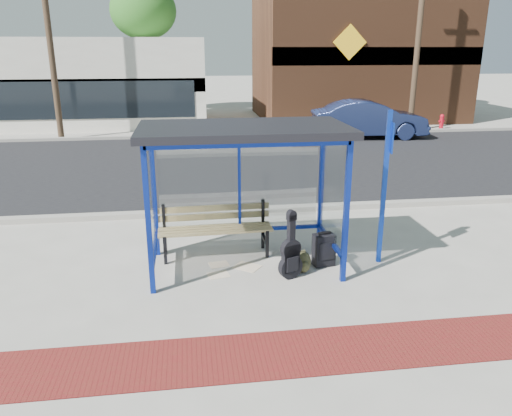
{
  "coord_description": "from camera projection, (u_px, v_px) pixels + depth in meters",
  "views": [
    {
      "loc": [
        -0.88,
        -7.78,
        3.59
      ],
      "look_at": [
        0.22,
        0.2,
        0.99
      ],
      "focal_mm": 35.0,
      "sensor_mm": 36.0,
      "label": 1
    }
  ],
  "objects": [
    {
      "name": "brick_paver_strip",
      "position": [
        269.0,
        354.0,
        6.1
      ],
      "size": [
        60.0,
        1.0,
        0.01
      ],
      "primitive_type": "cube",
      "color": "maroon",
      "rests_on": "ground"
    },
    {
      "name": "suitcase",
      "position": [
        324.0,
        250.0,
        8.52
      ],
      "size": [
        0.39,
        0.29,
        0.62
      ],
      "rotation": [
        0.0,
        0.0,
        0.19
      ],
      "color": "black",
      "rests_on": "ground"
    },
    {
      "name": "parked_car",
      "position": [
        369.0,
        119.0,
        20.52
      ],
      "size": [
        4.76,
        1.98,
        1.53
      ],
      "primitive_type": "imported",
      "rotation": [
        0.0,
        0.0,
        1.49
      ],
      "color": "#1C274F",
      "rests_on": "ground"
    },
    {
      "name": "newspaper_b",
      "position": [
        218.0,
        275.0,
        8.24
      ],
      "size": [
        0.4,
        0.35,
        0.01
      ],
      "primitive_type": "cube",
      "rotation": [
        0.0,
        0.0,
        0.2
      ],
      "color": "white",
      "rests_on": "ground"
    },
    {
      "name": "utility_pole_west",
      "position": [
        49.0,
        33.0,
        19.14
      ],
      "size": [
        1.6,
        0.24,
        8.0
      ],
      "color": "#4C3826",
      "rests_on": "ground"
    },
    {
      "name": "utility_pole_east",
      "position": [
        419.0,
        34.0,
        21.09
      ],
      "size": [
        1.6,
        0.24,
        8.0
      ],
      "color": "#4C3826",
      "rests_on": "ground"
    },
    {
      "name": "sign_post",
      "position": [
        385.0,
        180.0,
        8.32
      ],
      "size": [
        0.14,
        0.33,
        2.64
      ],
      "rotation": [
        0.0,
        0.0,
        -0.22
      ],
      "color": "#0E2F9D",
      "rests_on": "ground"
    },
    {
      "name": "bus_shelter",
      "position": [
        243.0,
        147.0,
        7.99
      ],
      "size": [
        3.3,
        1.8,
        2.42
      ],
      "color": "navy",
      "rests_on": "ground"
    },
    {
      "name": "newspaper_a",
      "position": [
        219.0,
        265.0,
        8.63
      ],
      "size": [
        0.38,
        0.32,
        0.01
      ],
      "primitive_type": "cube",
      "rotation": [
        0.0,
        0.0,
        0.21
      ],
      "color": "white",
      "rests_on": "ground"
    },
    {
      "name": "bench",
      "position": [
        215.0,
        226.0,
        8.91
      ],
      "size": [
        2.03,
        0.55,
        0.95
      ],
      "rotation": [
        0.0,
        0.0,
        0.03
      ],
      "color": "black",
      "rests_on": "ground"
    },
    {
      "name": "guitar_bag",
      "position": [
        291.0,
        255.0,
        8.01
      ],
      "size": [
        0.42,
        0.25,
        1.1
      ],
      "rotation": [
        0.0,
        0.0,
        0.36
      ],
      "color": "black",
      "rests_on": "ground"
    },
    {
      "name": "street_asphalt",
      "position": [
        216.0,
        164.0,
        16.1
      ],
      "size": [
        60.0,
        10.0,
        0.0
      ],
      "primitive_type": "cube",
      "color": "black",
      "rests_on": "ground"
    },
    {
      "name": "newspaper_c",
      "position": [
        247.0,
        267.0,
        8.54
      ],
      "size": [
        0.54,
        0.52,
        0.01
      ],
      "primitive_type": "cube",
      "rotation": [
        0.0,
        0.0,
        2.5
      ],
      "color": "white",
      "rests_on": "ground"
    },
    {
      "name": "backpack",
      "position": [
        303.0,
        262.0,
        8.32
      ],
      "size": [
        0.33,
        0.31,
        0.36
      ],
      "rotation": [
        0.0,
        0.0,
        0.15
      ],
      "color": "#32311B",
      "rests_on": "ground"
    },
    {
      "name": "tree_mid",
      "position": [
        143.0,
        11.0,
        27.23
      ],
      "size": [
        3.6,
        3.6,
        7.03
      ],
      "color": "#4C3826",
      "rests_on": "ground"
    },
    {
      "name": "ground",
      "position": [
        245.0,
        267.0,
        8.55
      ],
      "size": [
        120.0,
        120.0,
        0.0
      ],
      "primitive_type": "plane",
      "color": "#B2ADA0",
      "rests_on": "ground"
    },
    {
      "name": "storefront_white",
      "position": [
        13.0,
        82.0,
        23.73
      ],
      "size": [
        18.0,
        6.04,
        4.0
      ],
      "color": "silver",
      "rests_on": "ground"
    },
    {
      "name": "storefront_brown",
      "position": [
        356.0,
        55.0,
        26.04
      ],
      "size": [
        10.0,
        7.08,
        6.4
      ],
      "color": "#59331E",
      "rests_on": "ground"
    },
    {
      "name": "fire_hydrant",
      "position": [
        442.0,
        121.0,
        22.83
      ],
      "size": [
        0.31,
        0.2,
        0.68
      ],
      "rotation": [
        0.0,
        0.0,
        0.29
      ],
      "color": "red",
      "rests_on": "ground"
    },
    {
      "name": "curb_far",
      "position": [
        209.0,
        136.0,
        20.89
      ],
      "size": [
        60.0,
        0.25,
        0.12
      ],
      "primitive_type": "cube",
      "color": "gray",
      "rests_on": "ground"
    },
    {
      "name": "far_sidewalk",
      "position": [
        207.0,
        130.0,
        22.69
      ],
      "size": [
        60.0,
        4.0,
        0.01
      ],
      "primitive_type": "cube",
      "color": "#B2ADA0",
      "rests_on": "ground"
    },
    {
      "name": "curb_near",
      "position": [
        230.0,
        211.0,
        11.27
      ],
      "size": [
        60.0,
        0.25,
        0.12
      ],
      "primitive_type": "cube",
      "color": "gray",
      "rests_on": "ground"
    },
    {
      "name": "tree_right",
      "position": [
        412.0,
        14.0,
        29.24
      ],
      "size": [
        3.6,
        3.6,
        7.03
      ],
      "color": "#4C3826",
      "rests_on": "ground"
    }
  ]
}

